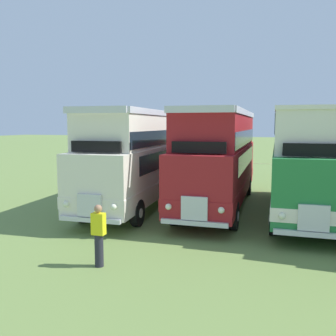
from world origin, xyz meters
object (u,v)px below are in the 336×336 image
(bus_first_in_row, at_px, (143,155))
(marshal_person, at_px, (99,235))
(bus_third_in_row, at_px, (303,157))
(bus_second_in_row, at_px, (219,157))

(bus_first_in_row, xyz_separation_m, marshal_person, (1.97, -8.11, -1.48))
(bus_third_in_row, distance_m, marshal_person, 9.95)
(bus_second_in_row, height_order, bus_third_in_row, bus_second_in_row)
(bus_third_in_row, xyz_separation_m, marshal_person, (-5.46, -8.17, -1.58))
(bus_third_in_row, bearing_deg, bus_first_in_row, -179.52)
(bus_third_in_row, bearing_deg, bus_second_in_row, 176.39)
(bus_first_in_row, distance_m, bus_third_in_row, 7.43)
(marshal_person, bearing_deg, bus_first_in_row, 103.68)
(bus_first_in_row, bearing_deg, bus_third_in_row, 0.48)
(bus_second_in_row, xyz_separation_m, bus_third_in_row, (3.71, -0.23, 0.11))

